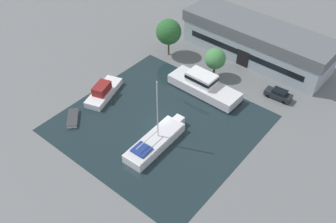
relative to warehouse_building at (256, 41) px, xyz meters
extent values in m
plane|color=slate|center=(-1.76, -25.18, -3.29)|extent=(440.00, 440.00, 0.00)
cube|color=#19282D|center=(-1.76, -25.18, -3.29)|extent=(27.26, 26.42, 0.01)
cube|color=#99A8B2|center=(0.00, 0.00, -1.08)|extent=(27.40, 8.90, 4.43)
cube|color=#565B60|center=(0.00, 0.00, 2.17)|extent=(28.22, 9.17, 2.07)
cube|color=black|center=(-0.11, -4.12, -1.74)|extent=(2.40, 0.12, 3.10)
cube|color=black|center=(-0.11, -4.11, -0.86)|extent=(23.11, 0.64, 1.11)
cylinder|color=brown|center=(-2.23, -10.06, -2.13)|extent=(0.39, 0.39, 2.32)
sphere|color=#428447|center=(-2.23, -10.06, 0.38)|extent=(3.59, 3.59, 3.59)
cylinder|color=brown|center=(-12.77, -9.64, -1.77)|extent=(0.34, 0.34, 3.05)
sphere|color=#28602D|center=(-12.77, -9.64, 1.50)|extent=(4.65, 4.65, 4.65)
cube|color=#1E2328|center=(9.23, -8.42, -2.59)|extent=(4.45, 1.95, 0.84)
cube|color=black|center=(9.40, -8.41, -1.88)|extent=(2.35, 1.63, 0.58)
cube|color=black|center=(8.26, -8.47, -1.91)|extent=(0.12, 1.37, 0.46)
cylinder|color=black|center=(7.92, -9.24, -2.99)|extent=(0.61, 0.23, 0.60)
cylinder|color=black|center=(7.84, -7.74, -2.99)|extent=(0.61, 0.23, 0.60)
cylinder|color=black|center=(10.62, -9.10, -2.99)|extent=(0.61, 0.23, 0.60)
cylinder|color=black|center=(10.54, -7.59, -2.99)|extent=(0.61, 0.23, 0.60)
cube|color=white|center=(0.77, -29.20, -2.59)|extent=(3.49, 10.19, 1.38)
cube|color=white|center=(0.60, -23.56, -2.59)|extent=(1.47, 1.24, 1.38)
cube|color=silver|center=(0.77, -29.20, -1.86)|extent=(3.35, 9.78, 0.08)
cylinder|color=silver|center=(0.75, -28.45, 2.94)|extent=(0.16, 0.16, 9.53)
cylinder|color=silver|center=(0.82, -30.72, -0.72)|extent=(0.26, 4.54, 0.12)
cube|color=navy|center=(0.86, -31.98, -1.67)|extent=(2.29, 2.29, 0.30)
cube|color=silver|center=(-0.92, -14.85, -2.42)|extent=(12.50, 4.26, 1.74)
cube|color=black|center=(-0.92, -14.85, -3.14)|extent=(12.63, 4.35, 0.18)
cube|color=white|center=(-1.54, -14.83, -0.69)|extent=(4.78, 2.99, 1.72)
cube|color=black|center=(-1.54, -14.83, -0.51)|extent=(4.87, 3.07, 0.55)
cube|color=silver|center=(-12.52, -33.00, -3.04)|extent=(3.75, 3.73, 0.49)
cube|color=#333338|center=(-12.52, -33.00, -2.75)|extent=(3.92, 3.90, 0.08)
cube|color=white|center=(-13.19, -25.86, -2.77)|extent=(5.15, 8.46, 1.03)
cube|color=maroon|center=(-13.04, -26.31, -1.56)|extent=(2.87, 3.65, 1.39)
camera|label=1|loc=(25.36, -56.16, 35.62)|focal=40.00mm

